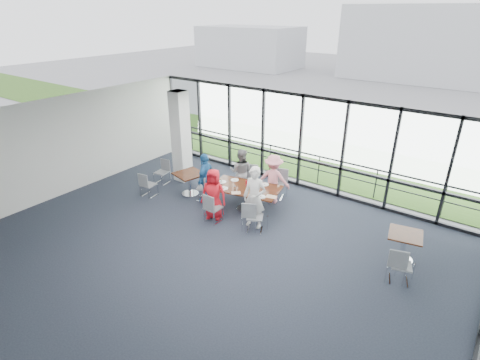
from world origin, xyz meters
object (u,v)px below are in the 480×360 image
Objects in this scene: side_table_left at (189,177)px; chair_spare_la at (149,185)px; main_table at (246,191)px; chair_main_fl at (246,180)px; diner_near_right at (255,198)px; chair_main_end at (204,187)px; diner_far_right at (273,179)px; side_table_right at (405,239)px; diner_near_left at (214,194)px; diner_end at (206,178)px; chair_main_nl at (213,208)px; chair_main_fr at (276,184)px; diner_far_left at (241,172)px; structural_column at (181,137)px; chair_spare_lb at (162,172)px; chair_main_nr at (255,217)px; chair_spare_r at (401,265)px.

chair_spare_la reaches higher than side_table_left.
main_table is 2.36× the size of chair_main_fl.
diner_near_right reaches higher than chair_main_end.
diner_far_right reaches higher than chair_main_end.
side_table_right is 0.58× the size of diner_near_left.
chair_main_end is (-0.10, 0.00, -0.38)m from diner_end.
chair_main_nl reaches higher than side_table_left.
chair_spare_la is at bearing -171.94° from main_table.
chair_main_nl is at bearing 55.92° from chair_main_fr.
chair_main_end is 1.06× the size of chair_spare_la.
chair_main_fl is 1.03m from chair_main_fr.
diner_near_left is at bearing 78.66° from diner_far_left.
diner_near_left is 0.95× the size of diner_end.
structural_column is 1.98× the size of diner_end.
diner_near_right is (0.76, -0.66, 0.27)m from main_table.
chair_main_fl is 1.00× the size of chair_main_fr.
chair_main_end is 2.03m from chair_spare_lb.
chair_main_nl is at bearing -118.88° from main_table.
diner_far_left is 2.02m from chair_main_nl.
chair_main_end is at bearing 21.48° from chair_main_fr.
chair_main_fl reaches higher than chair_main_nl.
structural_column is 2.09m from diner_end.
diner_far_left is at bearing 103.13° from chair_main_nl.
diner_far_right is at bearing 93.76° from diner_near_right.
diner_near_right is 1.15× the size of diner_far_left.
chair_main_nr is (-3.67, -1.02, -0.18)m from side_table_right.
side_table_right is at bearing -2.62° from structural_column.
chair_spare_la is (-2.76, 0.00, -0.03)m from chair_main_nl.
structural_column is 4.44m from chair_main_nr.
diner_near_right reaches higher than chair_spare_r.
diner_near_left reaches higher than chair_main_nr.
chair_main_nr reaches higher than main_table.
diner_end is 1.44m from chair_main_fl.
chair_spare_la is (-2.34, -1.94, -0.38)m from diner_far_left.
side_table_right is 5.11m from chair_main_nl.
chair_spare_r is (6.13, -0.43, -0.37)m from diner_end.
side_table_right is 1.02× the size of chair_main_nl.
diner_far_right is (0.89, 1.86, 0.03)m from diner_near_left.
main_table is at bearing 174.65° from chair_spare_lb.
diner_far_right is at bearing 84.90° from chair_main_fr.
chair_main_fr is at bearing 25.74° from chair_spare_la.
diner_near_left is 1.77m from diner_far_left.
chair_main_end is (0.64, -0.02, -0.20)m from side_table_left.
main_table is 2.70× the size of chair_spare_lb.
diner_far_right reaches higher than chair_main_fr.
chair_main_end is (-0.71, -1.06, -0.36)m from diner_far_left.
chair_main_nl is 1.03× the size of chair_main_end.
side_table_right is 4.25m from diner_far_right.
chair_spare_r is (4.42, -1.91, -0.04)m from chair_main_fr.
chair_main_end is (-1.46, -0.27, -0.21)m from main_table.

